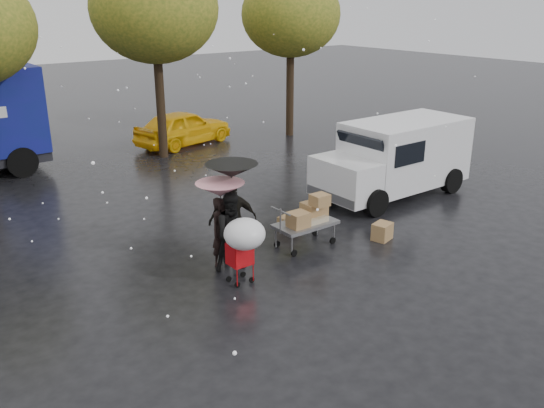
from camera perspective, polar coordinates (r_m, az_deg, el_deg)
ground at (r=12.59m, az=0.06°, el=-6.58°), size 90.00×90.00×0.00m
person_pink at (r=12.58m, az=-5.02°, el=-2.78°), size 0.65×0.51×1.56m
person_middle at (r=12.30m, az=-3.82°, el=-2.79°), size 0.99×0.85×1.75m
person_black at (r=12.81m, az=-3.91°, el=-1.58°), size 1.18×0.79×1.87m
umbrella_pink at (r=12.24m, az=-5.16°, el=1.43°), size 1.05×1.05×1.91m
umbrella_black at (r=12.44m, az=-4.03°, el=3.33°), size 1.15×1.15×2.23m
vendor_cart at (r=13.58m, az=3.62°, el=-1.24°), size 1.52×0.80×1.27m
shopping_cart at (r=11.54m, az=-2.82°, el=-3.33°), size 0.84×0.84×1.46m
white_van at (r=17.43m, az=12.19°, el=4.61°), size 4.91×2.18×2.20m
box_ground_near at (r=14.30m, az=10.86°, el=-2.69°), size 0.55×0.48×0.42m
box_ground_far at (r=14.60m, az=1.68°, el=-1.93°), size 0.56×0.48×0.38m
yellow_taxi at (r=23.40m, az=-8.76°, el=7.50°), size 4.38×2.50×1.40m
tree_row at (r=20.02m, az=-19.51°, el=17.10°), size 21.60×4.40×7.12m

